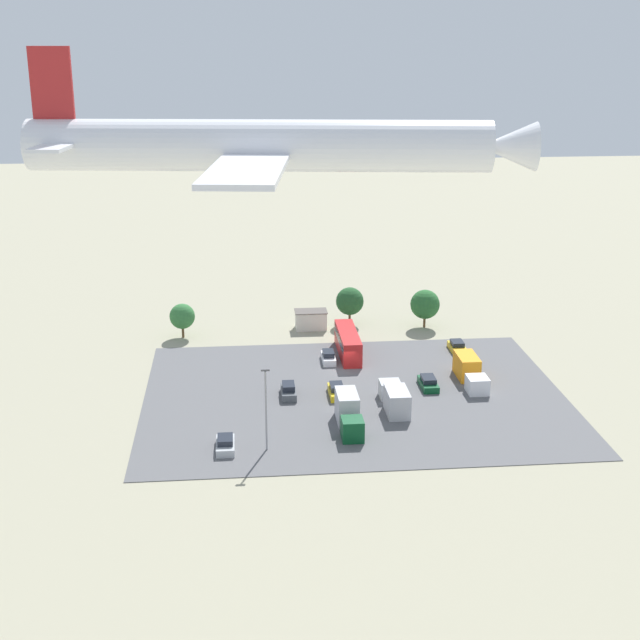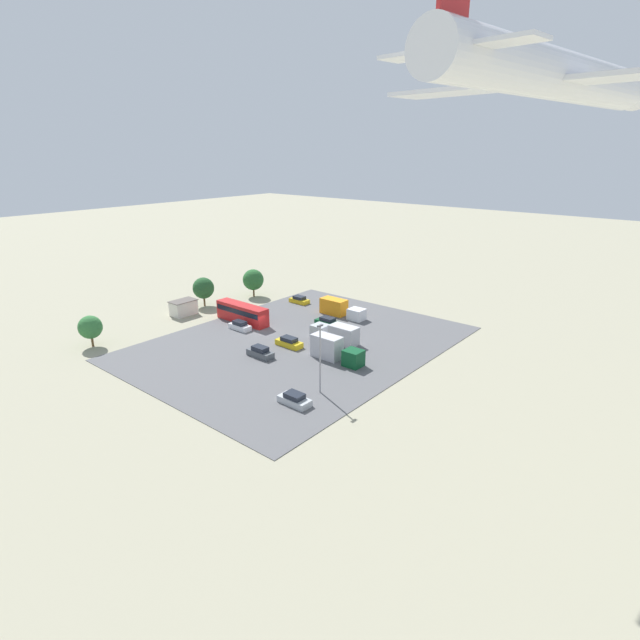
{
  "view_description": "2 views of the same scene",
  "coord_description": "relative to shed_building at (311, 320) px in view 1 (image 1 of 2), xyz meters",
  "views": [
    {
      "loc": [
        13.43,
        107.76,
        42.15
      ],
      "look_at": [
        5.94,
        27.37,
        15.95
      ],
      "focal_mm": 50.0,
      "sensor_mm": 36.0,
      "label": 1
    },
    {
      "loc": [
        54.98,
        58.88,
        29.41
      ],
      "look_at": [
        -4.29,
        9.48,
        2.93
      ],
      "focal_mm": 28.0,
      "sensor_mm": 36.0,
      "label": 2
    }
  ],
  "objects": [
    {
      "name": "parked_car_5",
      "position": [
        4.86,
        25.65,
        -0.64
      ],
      "size": [
        1.74,
        4.34,
        1.63
      ],
      "color": "#4C5156",
      "rests_on": "ground"
    },
    {
      "name": "parked_truck_2",
      "position": [
        -18.17,
        22.9,
        0.02
      ],
      "size": [
        2.5,
        9.16,
        2.92
      ],
      "color": "silver",
      "rests_on": "ground"
    },
    {
      "name": "parked_car_0",
      "position": [
        -19.32,
        11.67,
        -0.73
      ],
      "size": [
        1.9,
        4.07,
        1.41
      ],
      "color": "gold",
      "rests_on": "ground"
    },
    {
      "name": "shed_building",
      "position": [
        0.0,
        0.0,
        0.0
      ],
      "size": [
        4.78,
        3.04,
        2.79
      ],
      "color": "silver",
      "rests_on": "ground"
    },
    {
      "name": "ground_plane",
      "position": [
        -3.12,
        17.54,
        -1.4
      ],
      "size": [
        400.0,
        400.0,
        0.0
      ],
      "primitive_type": "plane",
      "color": "gray"
    },
    {
      "name": "airplane",
      "position": [
        7.54,
        63.61,
        33.29
      ],
      "size": [
        34.96,
        28.95,
        8.3
      ],
      "rotation": [
        0.0,
        0.0,
        1.45
      ],
      "color": "white"
    },
    {
      "name": "parked_car_1",
      "position": [
        12.36,
        39.47,
        -0.72
      ],
      "size": [
        1.93,
        4.18,
        1.43
      ],
      "rotation": [
        0.0,
        0.0,
        3.14
      ],
      "color": "#ADB2B7",
      "rests_on": "ground"
    },
    {
      "name": "tree_near_shed",
      "position": [
        -6.0,
        -1.57,
        2.22
      ],
      "size": [
        4.18,
        4.18,
        5.72
      ],
      "color": "brown",
      "rests_on": "ground"
    },
    {
      "name": "tree_apron_far",
      "position": [
        18.74,
        2.25,
        1.79
      ],
      "size": [
        3.65,
        3.65,
        5.03
      ],
      "color": "brown",
      "rests_on": "ground"
    },
    {
      "name": "parked_truck_1",
      "position": [
        -1.32,
        34.79,
        0.24
      ],
      "size": [
        2.35,
        8.44,
        3.41
      ],
      "color": "#0C4723",
      "rests_on": "ground"
    },
    {
      "name": "parked_truck_0",
      "position": [
        -7.3,
        30.65,
        0.02
      ],
      "size": [
        2.49,
        8.4,
        2.94
      ],
      "rotation": [
        0.0,
        0.0,
        3.14
      ],
      "color": "#ADB2B7",
      "rests_on": "ground"
    },
    {
      "name": "parked_car_3",
      "position": [
        -0.95,
        26.09,
        -0.7
      ],
      "size": [
        1.81,
        4.53,
        1.5
      ],
      "rotation": [
        0.0,
        0.0,
        3.14
      ],
      "color": "gold",
      "rests_on": "ground"
    },
    {
      "name": "bus",
      "position": [
        -4.09,
        11.76,
        0.45
      ],
      "size": [
        2.53,
        11.11,
        3.29
      ],
      "color": "red",
      "rests_on": "ground"
    },
    {
      "name": "parking_lot_surface",
      "position": [
        -3.12,
        26.36,
        -1.36
      ],
      "size": [
        50.76,
        38.96,
        0.08
      ],
      "color": "#565659",
      "rests_on": "ground"
    },
    {
      "name": "parked_car_4",
      "position": [
        -12.58,
        24.45,
        -0.73
      ],
      "size": [
        1.92,
        4.55,
        1.41
      ],
      "rotation": [
        0.0,
        0.0,
        3.14
      ],
      "color": "#0C4723",
      "rests_on": "ground"
    },
    {
      "name": "light_pole_lot_centre",
      "position": [
        8.01,
        39.89,
        3.67
      ],
      "size": [
        0.9,
        0.28,
        9.11
      ],
      "color": "gray",
      "rests_on": "ground"
    },
    {
      "name": "tree_apron_mid",
      "position": [
        -16.96,
        0.87,
        2.16
      ],
      "size": [
        4.37,
        4.37,
        5.75
      ],
      "color": "brown",
      "rests_on": "ground"
    },
    {
      "name": "parked_car_2",
      "position": [
        -1.15,
        14.34,
        -0.69
      ],
      "size": [
        1.71,
        4.15,
        1.52
      ],
      "rotation": [
        0.0,
        0.0,
        3.14
      ],
      "color": "silver",
      "rests_on": "ground"
    }
  ]
}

